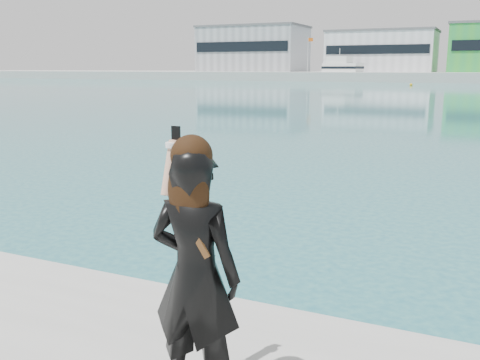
# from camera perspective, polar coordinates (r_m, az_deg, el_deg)

# --- Properties ---
(warehouse_grey_left) EXTENTS (26.52, 16.36, 11.50)m
(warehouse_grey_left) POSITION_cam_1_polar(r_m,az_deg,el_deg) (143.18, 1.44, 13.81)
(warehouse_grey_left) COLOR gray
(warehouse_grey_left) RESTS_ON far_quay
(warehouse_white) EXTENTS (24.48, 15.35, 9.50)m
(warehouse_white) POSITION_cam_1_polar(r_m,az_deg,el_deg) (133.56, 14.91, 13.14)
(warehouse_white) COLOR silver
(warehouse_white) RESTS_ON far_quay
(flagpole_left) EXTENTS (1.28, 0.16, 8.00)m
(flagpole_left) POSITION_cam_1_polar(r_m,az_deg,el_deg) (130.61, 7.28, 13.37)
(flagpole_left) COLOR silver
(flagpole_left) RESTS_ON far_quay
(motor_yacht) EXTENTS (15.95, 8.39, 7.17)m
(motor_yacht) POSITION_cam_1_polar(r_m,az_deg,el_deg) (123.15, 11.03, 11.24)
(motor_yacht) COLOR silver
(motor_yacht) RESTS_ON ground
(buoy_far) EXTENTS (0.50, 0.50, 0.50)m
(buoy_far) POSITION_cam_1_polar(r_m,az_deg,el_deg) (96.00, 17.78, 9.56)
(buoy_far) COLOR #DE9E0B
(buoy_far) RESTS_ON ground
(woman) EXTENTS (0.64, 0.44, 1.82)m
(woman) POSITION_cam_1_polar(r_m,az_deg,el_deg) (3.54, -4.85, -9.36)
(woman) COLOR black
(woman) RESTS_ON near_quay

